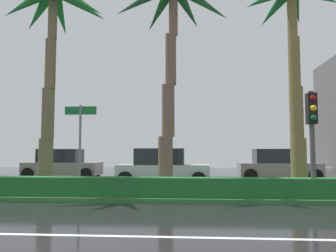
% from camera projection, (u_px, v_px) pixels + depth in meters
% --- Properties ---
extents(ground_plane, '(90.00, 42.00, 0.10)m').
position_uv_depth(ground_plane, '(118.00, 193.00, 13.47)').
color(ground_plane, black).
extents(near_lane_divider_stripe, '(81.00, 0.14, 0.01)m').
position_uv_depth(near_lane_divider_stripe, '(36.00, 235.00, 6.51)').
color(near_lane_divider_stripe, white).
rests_on(near_lane_divider_stripe, ground_plane).
extents(median_strip, '(85.50, 4.00, 0.15)m').
position_uv_depth(median_strip, '(112.00, 193.00, 12.48)').
color(median_strip, '#2D6B33').
rests_on(median_strip, ground_plane).
extents(median_hedge, '(76.50, 0.70, 0.60)m').
position_uv_depth(median_hedge, '(101.00, 186.00, 11.12)').
color(median_hedge, '#1E6028').
rests_on(median_hedge, median_strip).
extents(palm_tree_centre_left, '(4.32, 4.21, 8.16)m').
position_uv_depth(palm_tree_centre_left, '(51.00, 19.00, 13.22)').
color(palm_tree_centre_left, brown).
rests_on(palm_tree_centre_left, median_strip).
extents(palm_tree_centre, '(4.69, 4.53, 8.47)m').
position_uv_depth(palm_tree_centre, '(172.00, 20.00, 13.44)').
color(palm_tree_centre, brown).
rests_on(palm_tree_centre, median_strip).
extents(palm_tree_centre_right, '(3.71, 3.41, 8.19)m').
position_uv_depth(palm_tree_centre_right, '(293.00, 26.00, 13.12)').
color(palm_tree_centre_right, olive).
rests_on(palm_tree_centre_right, median_strip).
extents(traffic_signal_median_right, '(0.28, 0.43, 3.30)m').
position_uv_depth(traffic_signal_median_right, '(312.00, 124.00, 10.64)').
color(traffic_signal_median_right, '#4C4C47').
rests_on(traffic_signal_median_right, median_strip).
extents(street_name_sign, '(1.10, 0.08, 3.00)m').
position_uv_depth(street_name_sign, '(80.00, 137.00, 11.72)').
color(street_name_sign, slate).
rests_on(street_name_sign, median_strip).
extents(car_in_traffic_second, '(4.30, 2.02, 1.72)m').
position_uv_depth(car_in_traffic_second, '(62.00, 165.00, 19.98)').
color(car_in_traffic_second, gray).
rests_on(car_in_traffic_second, ground_plane).
extents(car_in_traffic_third, '(4.30, 2.02, 1.72)m').
position_uv_depth(car_in_traffic_third, '(162.00, 167.00, 16.36)').
color(car_in_traffic_third, silver).
rests_on(car_in_traffic_third, ground_plane).
extents(car_in_traffic_fourth, '(4.30, 2.02, 1.72)m').
position_uv_depth(car_in_traffic_fourth, '(278.00, 165.00, 18.81)').
color(car_in_traffic_fourth, gray).
rests_on(car_in_traffic_fourth, ground_plane).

